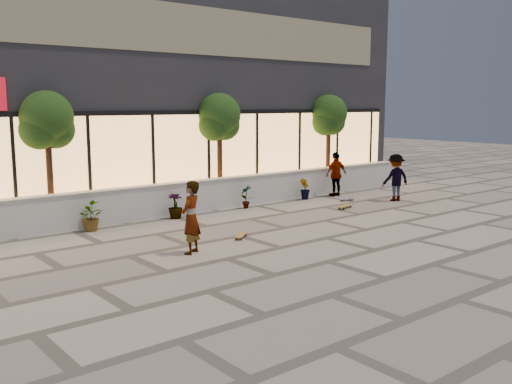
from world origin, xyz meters
TOP-DOWN VIEW (x-y plane):
  - ground at (0.00, 0.00)m, footprint 80.00×80.00m
  - planter_wall at (0.00, 7.00)m, footprint 22.00×0.42m
  - retail_building at (-0.00, 12.49)m, footprint 24.00×9.17m
  - shrub_c at (-2.90, 6.45)m, footprint 0.68×0.77m
  - shrub_d at (-0.10, 6.45)m, footprint 0.64×0.64m
  - shrub_e at (2.70, 6.45)m, footprint 0.46×0.35m
  - shrub_f at (5.50, 6.45)m, footprint 0.55×0.57m
  - tree_midwest at (-3.50, 7.70)m, footprint 1.60×1.50m
  - tree_mideast at (2.50, 7.70)m, footprint 1.60×1.50m
  - tree_east at (8.00, 7.70)m, footprint 1.60×1.50m
  - skater_center at (-2.01, 2.57)m, footprint 0.76×0.70m
  - skater_right_near at (7.00, 6.30)m, footprint 1.03×0.48m
  - skater_right_far at (7.88, 4.17)m, footprint 1.24×0.89m
  - skateboard_center at (-0.10, 3.10)m, footprint 0.74×0.63m
  - skateboard_right_near at (5.29, 4.27)m, footprint 0.89×0.42m
  - skateboard_right_far at (6.50, 5.29)m, footprint 0.71×0.24m

SIDE VIEW (x-z plane):
  - ground at x=0.00m, z-range 0.00..0.00m
  - skateboard_right_far at x=6.50m, z-range 0.03..0.11m
  - skateboard_center at x=-0.10m, z-range 0.03..0.12m
  - skateboard_right_near at x=5.29m, z-range 0.03..0.14m
  - shrub_c at x=-2.90m, z-range 0.00..0.81m
  - shrub_d at x=-0.10m, z-range 0.00..0.81m
  - shrub_e at x=2.70m, z-range 0.00..0.81m
  - shrub_f at x=5.50m, z-range 0.00..0.81m
  - planter_wall at x=0.00m, z-range 0.00..1.04m
  - skater_right_near at x=7.00m, z-range 0.00..1.71m
  - skater_right_far at x=7.88m, z-range 0.00..1.72m
  - skater_center at x=-2.01m, z-range 0.00..1.75m
  - tree_midwest at x=-3.50m, z-range 1.03..4.94m
  - tree_mideast at x=2.50m, z-range 1.03..4.94m
  - tree_east at x=8.00m, z-range 1.03..4.94m
  - retail_building at x=0.00m, z-range 0.00..8.50m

